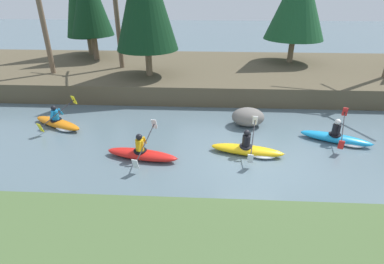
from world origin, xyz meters
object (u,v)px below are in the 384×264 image
object	(u,v)px
kayaker_trailing	(142,153)
kayaker_middle	(250,150)
kayaker_lead	(339,138)
kayaker_far_back	(59,123)
boulder_midstream	(248,117)

from	to	relation	value
kayaker_trailing	kayaker_middle	bearing A→B (deg)	18.35
kayaker_lead	kayaker_far_back	distance (m)	11.95
kayaker_middle	kayaker_trailing	xyz separation A→B (m)	(-3.98, -0.52, 0.02)
kayaker_lead	kayaker_trailing	size ratio (longest dim) A/B	0.98
kayaker_lead	kayaker_far_back	size ratio (longest dim) A/B	1.02
kayaker_lead	kayaker_middle	distance (m)	3.86
kayaker_far_back	boulder_midstream	world-z (taller)	kayaker_far_back
kayaker_middle	kayaker_far_back	size ratio (longest dim) A/B	1.04
kayaker_lead	kayaker_middle	xyz separation A→B (m)	(-3.69, -1.13, 0.00)
kayaker_far_back	boulder_midstream	size ratio (longest dim) A/B	1.85
kayaker_trailing	kayaker_far_back	world-z (taller)	same
kayaker_lead	kayaker_middle	world-z (taller)	same
kayaker_middle	kayaker_trailing	distance (m)	4.01
kayaker_middle	boulder_midstream	distance (m)	2.61
kayaker_far_back	boulder_midstream	xyz separation A→B (m)	(8.43, 0.65, 0.21)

